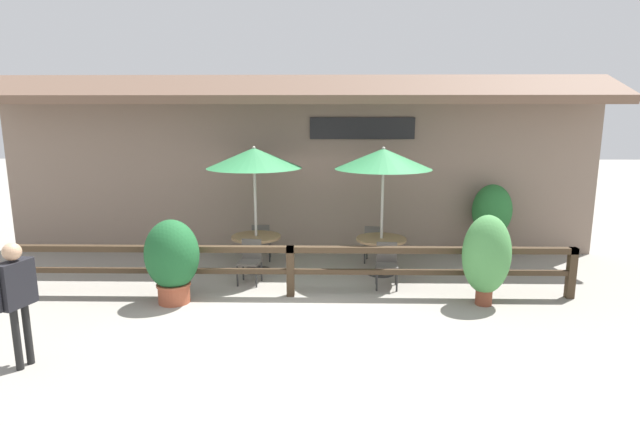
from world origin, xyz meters
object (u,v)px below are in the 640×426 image
patio_umbrella_near (254,158)px  potted_plant_corner_fern (172,259)px  patio_umbrella_middle (383,159)px  potted_plant_entrance_palm (492,215)px  chair_near_wallside (261,240)px  potted_plant_broad_leaf (486,256)px  pedestrian (16,289)px  chair_middle_streetside (387,263)px  chair_middle_wallside (374,242)px  dining_table_near (256,243)px  dining_table_middle (381,245)px  chair_near_streetside (250,259)px

patio_umbrella_near → potted_plant_corner_fern: size_ratio=1.77×
patio_umbrella_middle → potted_plant_entrance_palm: 3.19m
chair_near_wallside → potted_plant_corner_fern: (-1.22, -2.62, 0.32)m
potted_plant_broad_leaf → pedestrian: 7.20m
chair_middle_streetside → potted_plant_corner_fern: (-3.89, -0.89, 0.32)m
chair_middle_wallside → dining_table_near: bearing=26.1°
dining_table_near → dining_table_middle: (2.65, -0.15, 0.00)m
patio_umbrella_near → potted_plant_broad_leaf: bearing=-23.3°
chair_middle_streetside → chair_near_streetside: bearing=-179.8°
patio_umbrella_near → pedestrian: 5.07m
patio_umbrella_middle → dining_table_near: bearing=176.7°
patio_umbrella_near → chair_near_wallside: (-0.00, 0.77, -1.94)m
dining_table_near → patio_umbrella_near: bearing=-76.0°
patio_umbrella_middle → patio_umbrella_near: bearing=176.7°
chair_middle_streetside → pedestrian: 6.14m
chair_near_streetside → potted_plant_broad_leaf: (4.31, -1.08, 0.40)m
patio_umbrella_near → chair_middle_streetside: (2.67, -0.96, -1.94)m
dining_table_near → potted_plant_broad_leaf: bearing=-23.3°
chair_near_streetside → chair_middle_streetside: size_ratio=1.00×
pedestrian → dining_table_middle: bearing=-35.6°
chair_near_wallside → patio_umbrella_middle: bearing=156.6°
dining_table_near → dining_table_middle: 2.65m
potted_plant_broad_leaf → potted_plant_entrance_palm: potted_plant_entrance_palm is taller
chair_near_wallside → potted_plant_corner_fern: 2.91m
patio_umbrella_near → chair_near_streetside: 2.08m
dining_table_near → chair_middle_streetside: (2.67, -0.96, -0.13)m
chair_middle_streetside → potted_plant_corner_fern: potted_plant_corner_fern is taller
chair_middle_streetside → dining_table_middle: bearing=96.1°
patio_umbrella_near → chair_middle_wallside: patio_umbrella_near is taller
dining_table_near → potted_plant_entrance_palm: potted_plant_entrance_palm is taller
potted_plant_entrance_palm → patio_umbrella_middle: bearing=-156.4°
patio_umbrella_near → dining_table_near: size_ratio=2.56×
patio_umbrella_middle → potted_plant_corner_fern: patio_umbrella_middle is taller
chair_near_wallside → chair_middle_wallside: 2.57m
dining_table_middle → chair_middle_wallside: chair_middle_wallside is taller
chair_near_streetside → potted_plant_broad_leaf: potted_plant_broad_leaf is taller
patio_umbrella_near → patio_umbrella_middle: size_ratio=1.00×
dining_table_near → pedestrian: size_ratio=0.61×
dining_table_middle → potted_plant_entrance_palm: potted_plant_entrance_palm is taller
dining_table_near → chair_near_streetside: (-0.01, -0.77, -0.13)m
chair_near_streetside → potted_plant_entrance_palm: size_ratio=0.49×
potted_plant_corner_fern → pedestrian: bearing=-118.6°
dining_table_middle → potted_plant_broad_leaf: 2.39m
patio_umbrella_near → patio_umbrella_middle: 2.65m
pedestrian → chair_middle_wallside: bearing=-30.0°
chair_middle_wallside → potted_plant_entrance_palm: size_ratio=0.49×
patio_umbrella_middle → potted_plant_broad_leaf: size_ratio=1.65×
dining_table_middle → chair_middle_streetside: bearing=-88.1°
potted_plant_entrance_palm → pedestrian: (-7.79, -5.21, 0.05)m
patio_umbrella_middle → dining_table_middle: patio_umbrella_middle is taller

